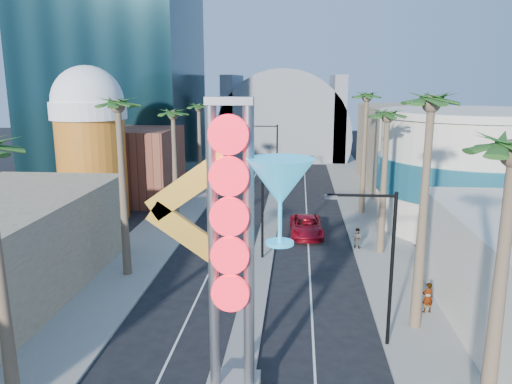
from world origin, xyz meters
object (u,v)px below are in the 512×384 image
(neon_sign, at_px, (252,235))
(pedestrian_a, at_px, (428,297))
(red_pickup, at_px, (306,226))
(pedestrian_b, at_px, (357,238))

(neon_sign, xyz_separation_m, pedestrian_a, (9.24, 8.79, -6.25))
(red_pickup, distance_m, pedestrian_b, 5.15)
(neon_sign, xyz_separation_m, pedestrian_b, (6.48, 19.90, -6.35))
(pedestrian_b, bearing_deg, pedestrian_a, 134.90)
(neon_sign, height_order, pedestrian_a, neon_sign)
(red_pickup, height_order, pedestrian_a, pedestrian_a)
(neon_sign, relative_size, pedestrian_b, 7.78)
(neon_sign, bearing_deg, red_pickup, 83.75)
(red_pickup, bearing_deg, pedestrian_a, -67.43)
(neon_sign, bearing_deg, pedestrian_a, 43.58)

